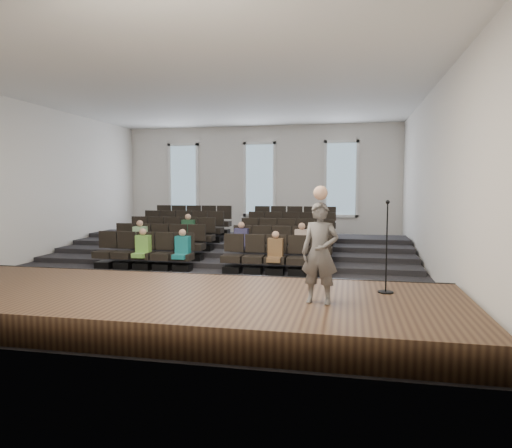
{
  "coord_description": "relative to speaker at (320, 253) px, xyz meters",
  "views": [
    {
      "loc": [
        3.86,
        -12.63,
        2.38
      ],
      "look_at": [
        1.17,
        0.5,
        1.28
      ],
      "focal_mm": 32.0,
      "sensor_mm": 36.0,
      "label": 1
    }
  ],
  "objects": [
    {
      "name": "wall_front",
      "position": [
        -3.41,
        -1.7,
        1.18
      ],
      "size": [
        12.0,
        0.04,
        5.0
      ],
      "primitive_type": "cube",
      "color": "silver",
      "rests_on": "ground"
    },
    {
      "name": "seating_rows",
      "position": [
        -3.41,
        6.86,
        -0.64
      ],
      "size": [
        6.8,
        4.7,
        1.67
      ],
      "color": "black",
      "rests_on": "ground"
    },
    {
      "name": "wall_left",
      "position": [
        -9.43,
        5.32,
        1.18
      ],
      "size": [
        0.04,
        14.0,
        5.0
      ],
      "primitive_type": "cube",
      "color": "silver",
      "rests_on": "ground"
    },
    {
      "name": "ceiling",
      "position": [
        -3.41,
        5.32,
        3.69
      ],
      "size": [
        12.0,
        14.0,
        0.02
      ],
      "primitive_type": "cube",
      "color": "white",
      "rests_on": "ground"
    },
    {
      "name": "ground",
      "position": [
        -3.41,
        5.32,
        -1.32
      ],
      "size": [
        14.0,
        14.0,
        0.0
      ],
      "primitive_type": "plane",
      "color": "black",
      "rests_on": "ground"
    },
    {
      "name": "wall_right",
      "position": [
        2.61,
        5.32,
        1.18
      ],
      "size": [
        0.04,
        14.0,
        5.0
      ],
      "primitive_type": "cube",
      "color": "silver",
      "rests_on": "ground"
    },
    {
      "name": "risers",
      "position": [
        -3.41,
        8.49,
        -1.12
      ],
      "size": [
        11.8,
        4.8,
        0.6
      ],
      "color": "black",
      "rests_on": "ground"
    },
    {
      "name": "stage",
      "position": [
        -3.41,
        0.22,
        -1.07
      ],
      "size": [
        11.8,
        3.6,
        0.5
      ],
      "primitive_type": "cube",
      "color": "#4E3621",
      "rests_on": "ground"
    },
    {
      "name": "audience",
      "position": [
        -3.6,
        5.47,
        -0.53
      ],
      "size": [
        5.45,
        2.64,
        1.1
      ],
      "color": "#75BA4A",
      "rests_on": "seating_rows"
    },
    {
      "name": "windows",
      "position": [
        -3.41,
        12.27,
        1.38
      ],
      "size": [
        8.44,
        0.1,
        3.24
      ],
      "color": "white",
      "rests_on": "wall_back"
    },
    {
      "name": "mic_stand",
      "position": [
        1.11,
        0.97,
        -0.33
      ],
      "size": [
        0.28,
        0.28,
        1.65
      ],
      "color": "black",
      "rests_on": "stage"
    },
    {
      "name": "stage_lip",
      "position": [
        -3.41,
        1.99,
        -1.07
      ],
      "size": [
        11.8,
        0.06,
        0.52
      ],
      "primitive_type": "cube",
      "color": "black",
      "rests_on": "ground"
    },
    {
      "name": "wall_back",
      "position": [
        -3.41,
        12.34,
        1.18
      ],
      "size": [
        12.0,
        0.04,
        5.0
      ],
      "primitive_type": "cube",
      "color": "silver",
      "rests_on": "ground"
    },
    {
      "name": "speaker",
      "position": [
        0.0,
        0.0,
        0.0
      ],
      "size": [
        0.65,
        0.48,
        1.64
      ],
      "primitive_type": "imported",
      "rotation": [
        0.0,
        0.0,
        -0.15
      ],
      "color": "#585553",
      "rests_on": "stage"
    }
  ]
}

